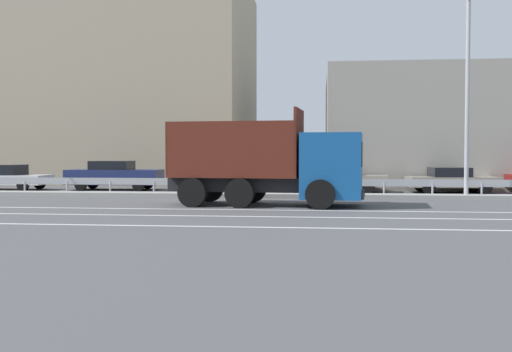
% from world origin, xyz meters
% --- Properties ---
extents(ground_plane, '(320.00, 320.00, 0.00)m').
position_xyz_m(ground_plane, '(0.00, 0.00, 0.00)').
color(ground_plane, '#4C4C4F').
extents(lane_strip_0, '(61.60, 0.16, 0.01)m').
position_xyz_m(lane_strip_0, '(2.49, -2.96, 0.00)').
color(lane_strip_0, silver).
rests_on(lane_strip_0, ground_plane).
extents(lane_strip_1, '(61.60, 0.16, 0.01)m').
position_xyz_m(lane_strip_1, '(2.49, -5.08, 0.00)').
color(lane_strip_1, silver).
rests_on(lane_strip_1, ground_plane).
extents(lane_strip_2, '(61.60, 0.16, 0.01)m').
position_xyz_m(lane_strip_2, '(2.49, -7.68, 0.00)').
color(lane_strip_2, silver).
rests_on(lane_strip_2, ground_plane).
extents(median_island, '(33.88, 1.10, 0.18)m').
position_xyz_m(median_island, '(0.00, 2.82, 0.09)').
color(median_island, gray).
rests_on(median_island, ground_plane).
extents(median_guardrail, '(61.60, 0.09, 0.78)m').
position_xyz_m(median_guardrail, '(0.00, 3.82, 0.57)').
color(median_guardrail, '#9EA0A5').
rests_on(median_guardrail, ground_plane).
extents(dump_truck, '(7.33, 3.15, 3.56)m').
position_xyz_m(dump_truck, '(3.49, -1.24, 1.35)').
color(dump_truck, '#144C8C').
rests_on(dump_truck, ground_plane).
extents(median_road_sign, '(0.82, 0.16, 2.44)m').
position_xyz_m(median_road_sign, '(-0.80, 2.82, 1.32)').
color(median_road_sign, white).
rests_on(median_road_sign, ground_plane).
extents(street_lamp_1, '(0.70, 2.02, 8.52)m').
position_xyz_m(street_lamp_1, '(10.71, 2.86, 4.72)').
color(street_lamp_1, '#ADADB2').
rests_on(street_lamp_1, ground_plane).
extents(parked_car_2, '(4.53, 2.02, 1.33)m').
position_xyz_m(parked_car_2, '(-11.94, 6.59, 0.67)').
color(parked_car_2, silver).
rests_on(parked_car_2, ground_plane).
extents(parked_car_3, '(4.91, 2.00, 1.53)m').
position_xyz_m(parked_car_3, '(-6.23, 7.14, 0.78)').
color(parked_car_3, navy).
rests_on(parked_car_3, ground_plane).
extents(parked_car_4, '(4.43, 2.01, 1.50)m').
position_xyz_m(parked_car_4, '(-0.01, 7.08, 0.75)').
color(parked_car_4, '#B27A14').
rests_on(parked_car_4, ground_plane).
extents(parked_car_5, '(4.93, 2.14, 1.40)m').
position_xyz_m(parked_car_5, '(5.37, 6.67, 0.70)').
color(parked_car_5, gray).
rests_on(parked_car_5, ground_plane).
extents(parked_car_6, '(4.35, 2.13, 1.25)m').
position_xyz_m(parked_car_6, '(10.86, 6.63, 0.65)').
color(parked_car_6, gray).
rests_on(parked_car_6, ground_plane).
extents(background_building_0, '(21.06, 12.99, 13.50)m').
position_xyz_m(background_building_0, '(-11.03, 17.09, 6.75)').
color(background_building_0, tan).
rests_on(background_building_0, ground_plane).
extents(background_building_1, '(20.59, 14.85, 6.62)m').
position_xyz_m(background_building_1, '(15.18, 15.08, 3.31)').
color(background_building_1, gray).
rests_on(background_building_1, ground_plane).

